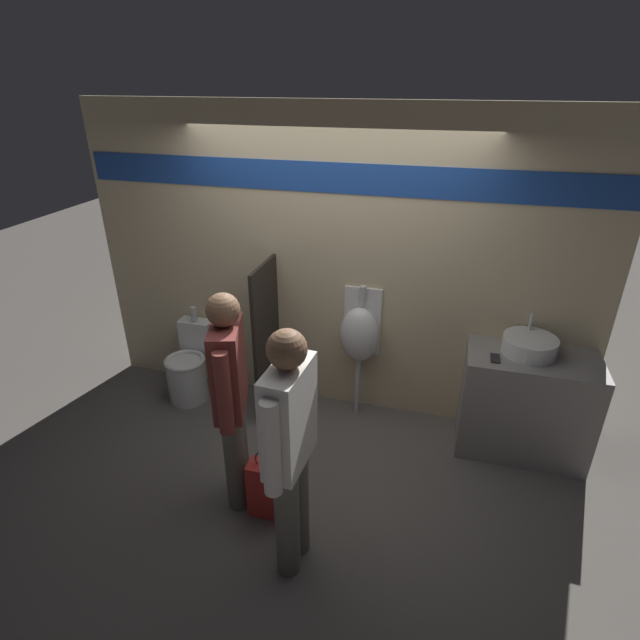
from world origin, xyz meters
name	(u,v)px	position (x,y,z in m)	size (l,w,h in m)	color
ground_plane	(315,434)	(0.00, 0.00, 0.00)	(16.00, 16.00, 0.00)	#5B5651
display_wall	(333,267)	(0.00, 0.60, 1.36)	(4.51, 0.07, 2.70)	beige
sink_counter	(525,404)	(1.70, 0.30, 0.44)	(1.01, 0.54, 0.89)	gray
sink_basin	(530,345)	(1.65, 0.36, 0.96)	(0.41, 0.41, 0.28)	white
cell_phone	(495,358)	(1.40, 0.19, 0.89)	(0.07, 0.14, 0.01)	#232328
divider_near_counter	(267,340)	(-0.53, 0.29, 0.72)	(0.03, 0.57, 1.44)	#28231E
urinal_near_counter	(360,334)	(0.28, 0.45, 0.82)	(0.35, 0.25, 1.24)	silver
toilet	(189,369)	(-1.34, 0.26, 0.30)	(0.39, 0.55, 0.87)	white
person_in_vest	(290,446)	(0.21, -1.23, 0.93)	(0.22, 0.59, 1.69)	#666056
person_with_lanyard	(231,395)	(-0.35, -0.83, 0.92)	(0.30, 0.56, 1.66)	#666056
shopping_bag	(268,489)	(-0.07, -0.92, 0.22)	(0.28, 0.15, 0.57)	red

